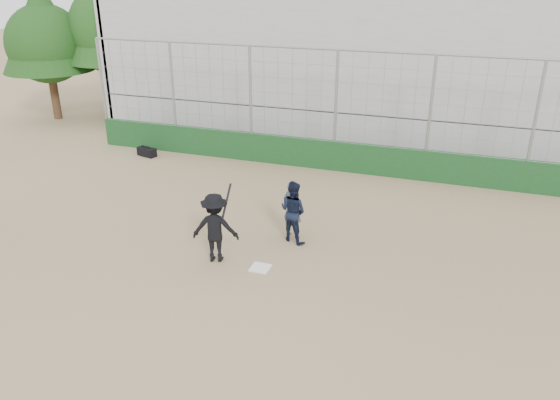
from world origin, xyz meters
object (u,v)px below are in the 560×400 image
(catcher_crouched, at_px, (293,221))
(umpire, at_px, (292,212))
(batter_at_plate, at_px, (215,228))
(equipment_bag, at_px, (147,152))

(catcher_crouched, xyz_separation_m, umpire, (-0.08, 0.23, 0.14))
(batter_at_plate, distance_m, umpire, 2.19)
(catcher_crouched, height_order, umpire, umpire)
(equipment_bag, bearing_deg, umpire, -32.06)
(equipment_bag, bearing_deg, catcher_crouched, -33.09)
(batter_at_plate, relative_size, catcher_crouched, 1.67)
(umpire, bearing_deg, equipment_bag, -13.83)
(catcher_crouched, height_order, equipment_bag, catcher_crouched)
(batter_at_plate, xyz_separation_m, catcher_crouched, (1.42, 1.50, -0.29))
(batter_at_plate, bearing_deg, equipment_bag, 132.82)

